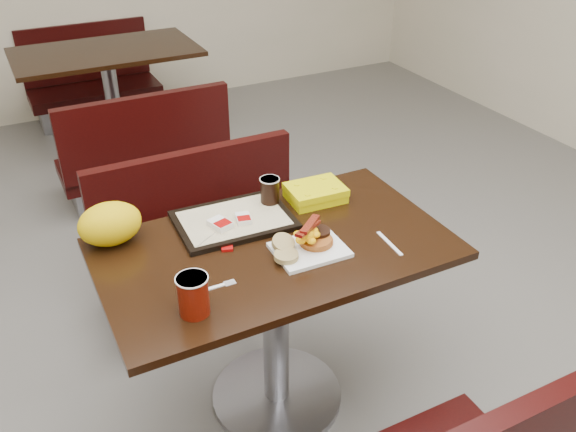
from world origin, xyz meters
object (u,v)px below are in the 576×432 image
pancake_stack (316,240)px  fork (211,288)px  table_near (276,328)px  coffee_cup_far (270,190)px  coffee_cup_near (193,295)px  tray (234,220)px  bench_far_n (93,76)px  paper_bag (110,224)px  hashbrown_sleeve_left (220,224)px  hashbrown_sleeve_right (243,218)px  table_far (113,103)px  bench_near_n (210,239)px  knife (389,243)px  clamshell (315,193)px  platter (310,250)px  bench_far_s (140,142)px

pancake_stack → fork: size_ratio=0.91×
table_near → coffee_cup_far: 0.52m
fork → pancake_stack: bearing=8.1°
coffee_cup_near → tray: 0.51m
bench_far_n → paper_bag: (-0.49, -3.03, 0.47)m
hashbrown_sleeve_left → hashbrown_sleeve_right: size_ratio=1.16×
table_far → coffee_cup_far: bearing=-87.6°
coffee_cup_near → fork: (0.08, 0.08, -0.06)m
bench_near_n → knife: knife is taller
knife → clamshell: bearing=-164.7°
bench_near_n → tray: 0.64m
bench_near_n → platter: (0.09, -0.79, 0.40)m
bench_near_n → fork: bearing=-108.9°
table_far → hashbrown_sleeve_left: bearing=-93.1°
platter → knife: platter is taller
platter → hashbrown_sleeve_right: size_ratio=3.41×
bench_near_n → hashbrown_sleeve_right: bearing=-94.8°
table_near → hashbrown_sleeve_left: hashbrown_sleeve_left is taller
pancake_stack → knife: pancake_stack is taller
platter → bench_far_s: bearing=94.1°
knife → clamshell: (-0.08, 0.38, 0.03)m
pancake_stack → knife: bearing=-23.5°
bench_near_n → platter: size_ratio=4.18×
paper_bag → coffee_cup_far: bearing=-2.3°
platter → knife: 0.28m
bench_near_n → coffee_cup_near: bearing=-111.8°
table_near → paper_bag: 0.72m
bench_near_n → table_near: bearing=-90.0°
tray → paper_bag: paper_bag is taller
tray → paper_bag: bearing=172.8°
table_far → knife: 2.82m
knife → tray: 0.56m
table_far → hashbrown_sleeve_left: 2.47m
clamshell → paper_bag: size_ratio=0.99×
clamshell → platter: bearing=-119.0°
platter → clamshell: bearing=59.3°
table_near → coffee_cup_near: 0.61m
bench_far_s → coffee_cup_far: size_ratio=10.27×
hashbrown_sleeve_left → bench_near_n: bearing=59.1°
bench_far_s → coffee_cup_near: (-0.36, -2.11, 0.45)m
table_near → tray: tray is taller
knife → paper_bag: size_ratio=0.72×
tray → paper_bag: (-0.42, 0.07, 0.07)m
bench_far_n → table_near: bearing=-90.0°
table_near → tray: size_ratio=2.90×
table_near → knife: bearing=-25.7°
table_far → tray: (-0.07, -2.40, 0.38)m
coffee_cup_near → coffee_cup_far: size_ratio=1.30×
table_far → paper_bag: paper_bag is taller
pancake_stack → coffee_cup_far: size_ratio=1.20×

